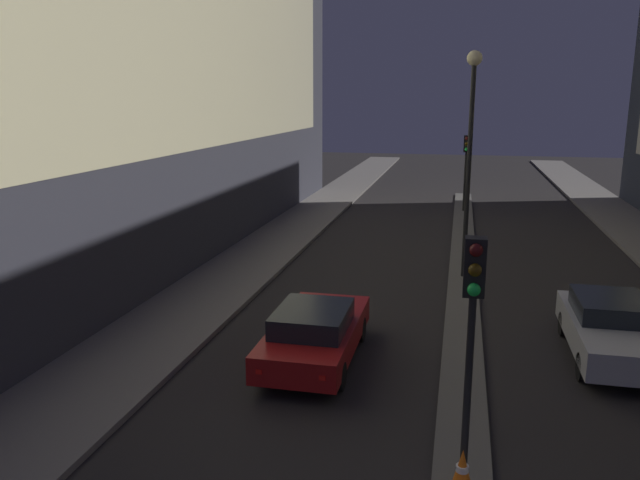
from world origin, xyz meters
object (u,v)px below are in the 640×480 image
traffic_cone_far (462,471)px  traffic_light_near (472,308)px  car_left_lane (315,332)px  car_right_lane (611,329)px  traffic_light_mid (466,156)px  street_lamp (471,127)px

traffic_cone_far → traffic_light_near: bearing=81.9°
car_left_lane → car_right_lane: bearing=14.3°
traffic_light_mid → car_right_lane: (3.50, -19.44, -2.41)m
street_lamp → traffic_cone_far: size_ratio=10.21×
traffic_light_mid → street_lamp: street_lamp is taller
street_lamp → traffic_cone_far: street_lamp is taller
traffic_light_near → street_lamp: 12.70m
traffic_light_mid → car_left_lane: (-3.50, -21.22, -2.43)m
street_lamp → car_left_lane: 9.82m
traffic_light_near → car_right_lane: bearing=61.0°
traffic_light_near → street_lamp: (0.00, 12.52, 2.12)m
traffic_light_mid → car_right_lane: traffic_light_mid is taller
traffic_light_near → street_lamp: size_ratio=0.54×
street_lamp → car_right_lane: street_lamp is taller
car_left_lane → car_right_lane: (7.00, 1.78, 0.02)m
traffic_light_near → car_left_lane: (-3.50, 4.55, -2.43)m
car_right_lane → traffic_light_mid: bearing=100.2°
traffic_light_near → street_lamp: bearing=90.0°
car_left_lane → traffic_light_near: bearing=-52.4°
traffic_light_near → car_right_lane: traffic_light_near is taller
traffic_light_mid → traffic_cone_far: 26.04m
street_lamp → traffic_light_mid: bearing=90.0°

